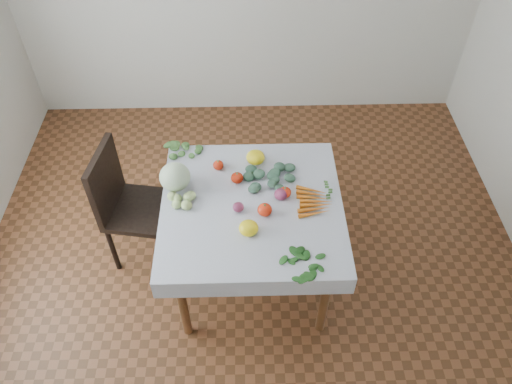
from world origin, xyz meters
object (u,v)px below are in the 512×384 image
table (252,215)px  chair (126,200)px  cabbage (175,177)px  heirloom_back (255,157)px  carrot_bunch (315,201)px

table → chair: size_ratio=1.04×
table → chair: chair is taller
table → chair: 0.90m
cabbage → heirloom_back: bearing=22.8°
cabbage → heirloom_back: (0.51, 0.22, -0.04)m
table → carrot_bunch: carrot_bunch is taller
chair → carrot_bunch: size_ratio=3.46×
chair → cabbage: (0.38, -0.08, 0.30)m
chair → cabbage: size_ratio=4.88×
chair → carrot_bunch: chair is taller
table → chair: (-0.86, 0.25, -0.11)m
table → carrot_bunch: 0.41m
chair → carrot_bunch: (1.25, -0.24, 0.22)m
table → cabbage: bearing=160.7°
heirloom_back → cabbage: bearing=-157.2°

